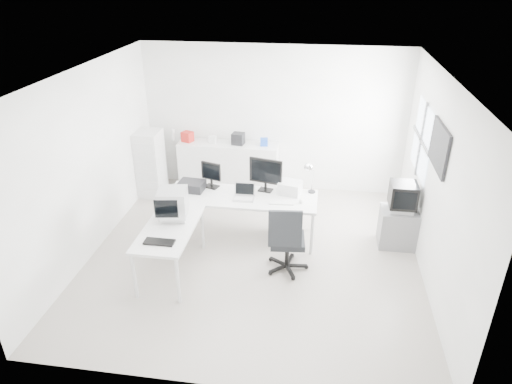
# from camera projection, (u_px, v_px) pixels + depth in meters

# --- Properties ---
(floor) EXTENTS (5.00, 5.00, 0.01)m
(floor) POSITION_uv_depth(u_px,v_px,m) (254.00, 255.00, 7.12)
(floor) COLOR beige
(floor) RESTS_ON ground
(ceiling) EXTENTS (5.00, 5.00, 0.01)m
(ceiling) POSITION_uv_depth(u_px,v_px,m) (254.00, 74.00, 5.86)
(ceiling) COLOR white
(ceiling) RESTS_ON back_wall
(back_wall) EXTENTS (5.00, 0.02, 2.80)m
(back_wall) POSITION_uv_depth(u_px,v_px,m) (274.00, 120.00, 8.70)
(back_wall) COLOR white
(back_wall) RESTS_ON floor
(left_wall) EXTENTS (0.02, 5.00, 2.80)m
(left_wall) POSITION_uv_depth(u_px,v_px,m) (89.00, 163.00, 6.82)
(left_wall) COLOR white
(left_wall) RESTS_ON floor
(right_wall) EXTENTS (0.02, 5.00, 2.80)m
(right_wall) POSITION_uv_depth(u_px,v_px,m) (436.00, 184.00, 6.17)
(right_wall) COLOR white
(right_wall) RESTS_ON floor
(window) EXTENTS (0.02, 1.20, 1.10)m
(window) POSITION_uv_depth(u_px,v_px,m) (422.00, 140.00, 7.14)
(window) COLOR white
(window) RESTS_ON right_wall
(wall_picture) EXTENTS (0.04, 0.90, 0.60)m
(wall_picture) POSITION_uv_depth(u_px,v_px,m) (439.00, 147.00, 6.03)
(wall_picture) COLOR black
(wall_picture) RESTS_ON right_wall
(main_desk) EXTENTS (2.40, 0.80, 0.75)m
(main_desk) POSITION_uv_depth(u_px,v_px,m) (242.00, 216.00, 7.45)
(main_desk) COLOR silver
(main_desk) RESTS_ON floor
(side_desk) EXTENTS (0.70, 1.40, 0.75)m
(side_desk) POSITION_uv_depth(u_px,v_px,m) (171.00, 250.00, 6.58)
(side_desk) COLOR silver
(side_desk) RESTS_ON floor
(drawer_pedestal) EXTENTS (0.40, 0.50, 0.60)m
(drawer_pedestal) POSITION_uv_depth(u_px,v_px,m) (285.00, 222.00, 7.43)
(drawer_pedestal) COLOR silver
(drawer_pedestal) RESTS_ON floor
(inkjet_printer) EXTENTS (0.44, 0.35, 0.15)m
(inkjet_printer) POSITION_uv_depth(u_px,v_px,m) (192.00, 186.00, 7.44)
(inkjet_printer) COLOR black
(inkjet_printer) RESTS_ON main_desk
(lcd_monitor_small) EXTENTS (0.39, 0.29, 0.44)m
(lcd_monitor_small) POSITION_uv_depth(u_px,v_px,m) (211.00, 175.00, 7.47)
(lcd_monitor_small) COLOR black
(lcd_monitor_small) RESTS_ON main_desk
(lcd_monitor_large) EXTENTS (0.58, 0.34, 0.57)m
(lcd_monitor_large) POSITION_uv_depth(u_px,v_px,m) (266.00, 175.00, 7.32)
(lcd_monitor_large) COLOR black
(lcd_monitor_large) RESTS_ON main_desk
(laptop) EXTENTS (0.31, 0.32, 0.20)m
(laptop) POSITION_uv_depth(u_px,v_px,m) (244.00, 193.00, 7.14)
(laptop) COLOR #B7B7BA
(laptop) RESTS_ON main_desk
(white_keyboard) EXTENTS (0.39, 0.14, 0.02)m
(white_keyboard) POSITION_uv_depth(u_px,v_px,m) (281.00, 203.00, 7.06)
(white_keyboard) COLOR silver
(white_keyboard) RESTS_ON main_desk
(white_mouse) EXTENTS (0.07, 0.07, 0.07)m
(white_mouse) POSITION_uv_depth(u_px,v_px,m) (301.00, 201.00, 7.05)
(white_mouse) COLOR silver
(white_mouse) RESTS_ON main_desk
(laser_printer) EXTENTS (0.40, 0.36, 0.20)m
(laser_printer) POSITION_uv_depth(u_px,v_px,m) (290.00, 187.00, 7.33)
(laser_printer) COLOR silver
(laser_printer) RESTS_ON main_desk
(desk_lamp) EXTENTS (0.19, 0.19, 0.46)m
(desk_lamp) POSITION_uv_depth(u_px,v_px,m) (312.00, 179.00, 7.29)
(desk_lamp) COLOR silver
(desk_lamp) RESTS_ON main_desk
(crt_monitor) EXTENTS (0.42, 0.42, 0.42)m
(crt_monitor) POSITION_uv_depth(u_px,v_px,m) (173.00, 206.00, 6.54)
(crt_monitor) COLOR #B7B7BA
(crt_monitor) RESTS_ON side_desk
(black_keyboard) EXTENTS (0.41, 0.17, 0.03)m
(black_keyboard) POSITION_uv_depth(u_px,v_px,m) (159.00, 242.00, 6.06)
(black_keyboard) COLOR black
(black_keyboard) RESTS_ON side_desk
(office_chair) EXTENTS (0.69, 0.69, 1.10)m
(office_chair) POSITION_uv_depth(u_px,v_px,m) (288.00, 237.00, 6.56)
(office_chair) COLOR #212426
(office_chair) RESTS_ON floor
(tv_cabinet) EXTENTS (0.58, 0.47, 0.63)m
(tv_cabinet) POSITION_uv_depth(u_px,v_px,m) (398.00, 227.00, 7.25)
(tv_cabinet) COLOR slate
(tv_cabinet) RESTS_ON floor
(crt_tv) EXTENTS (0.50, 0.48, 0.45)m
(crt_tv) POSITION_uv_depth(u_px,v_px,m) (403.00, 197.00, 7.01)
(crt_tv) COLOR black
(crt_tv) RESTS_ON tv_cabinet
(sideboard) EXTENTS (1.93, 0.48, 0.97)m
(sideboard) POSITION_uv_depth(u_px,v_px,m) (229.00, 167.00, 8.99)
(sideboard) COLOR silver
(sideboard) RESTS_ON floor
(clutter_box_a) EXTENTS (0.25, 0.23, 0.19)m
(clutter_box_a) POSITION_uv_depth(u_px,v_px,m) (187.00, 137.00, 8.84)
(clutter_box_a) COLOR #B41F19
(clutter_box_a) RESTS_ON sideboard
(clutter_box_b) EXTENTS (0.15, 0.14, 0.13)m
(clutter_box_b) POSITION_uv_depth(u_px,v_px,m) (213.00, 139.00, 8.78)
(clutter_box_b) COLOR silver
(clutter_box_b) RESTS_ON sideboard
(clutter_box_c) EXTENTS (0.25, 0.23, 0.22)m
(clutter_box_c) POSITION_uv_depth(u_px,v_px,m) (238.00, 139.00, 8.70)
(clutter_box_c) COLOR black
(clutter_box_c) RESTS_ON sideboard
(clutter_box_d) EXTENTS (0.15, 0.14, 0.14)m
(clutter_box_d) POSITION_uv_depth(u_px,v_px,m) (264.00, 142.00, 8.65)
(clutter_box_d) COLOR #1A47B7
(clutter_box_d) RESTS_ON sideboard
(clutter_bottle) EXTENTS (0.07, 0.07, 0.22)m
(clutter_bottle) POSITION_uv_depth(u_px,v_px,m) (173.00, 135.00, 8.90)
(clutter_bottle) COLOR silver
(clutter_bottle) RESTS_ON sideboard
(filing_cabinet) EXTENTS (0.45, 0.54, 1.29)m
(filing_cabinet) POSITION_uv_depth(u_px,v_px,m) (150.00, 164.00, 8.72)
(filing_cabinet) COLOR silver
(filing_cabinet) RESTS_ON floor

